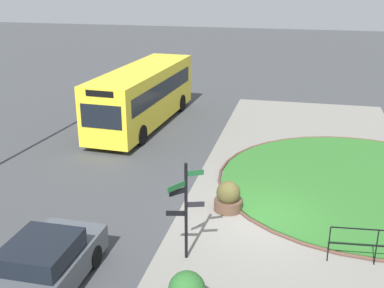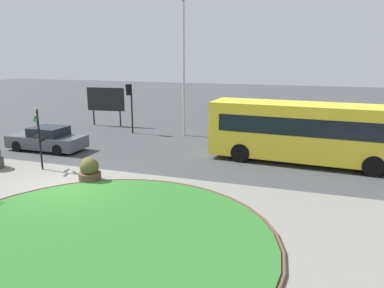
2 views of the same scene
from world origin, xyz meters
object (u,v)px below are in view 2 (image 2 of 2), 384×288
Objects in this scene: car_near_lane at (47,139)px; planter_kerbside at (90,171)px; traffic_light_near at (130,97)px; lamppost_tall at (184,65)px; bus_yellow at (307,132)px; billboard_left at (106,100)px; signpost_directional at (39,135)px.

car_near_lane reaches higher than planter_kerbside.
traffic_light_near is 4.59m from lamppost_tall.
planter_kerbside is (-8.99, -6.11, -1.18)m from bus_yellow.
traffic_light_near is 1.13× the size of billboard_left.
signpost_directional is 13.37m from bus_yellow.
billboard_left is (-7.13, 1.52, -2.85)m from lamppost_tall.
planter_kerbside is (5.60, -4.02, -0.16)m from car_near_lane.
car_near_lane is 8.18m from billboard_left.
planter_kerbside is at bearing -93.67° from lamppost_tall.
traffic_light_near is at bearing 90.11° from signpost_directional.
signpost_directional is at bearing 27.19° from bus_yellow.
lamppost_tall is at bearing 86.33° from planter_kerbside.
lamppost_tall is 11.42m from planter_kerbside.
planter_kerbside is (3.25, -0.74, -1.24)m from signpost_directional.
lamppost_tall is (-8.32, 4.40, 3.22)m from bus_yellow.
planter_kerbside is at bearing 144.19° from car_near_lane.
billboard_left reaches higher than car_near_lane.
car_near_lane is 6.90m from planter_kerbside.
bus_yellow is 10.94m from planter_kerbside.
bus_yellow is 2.85× the size of traffic_light_near.
lamppost_tall is (3.93, 9.77, 3.16)m from signpost_directional.
bus_yellow is 3.21× the size of billboard_left.
billboard_left is at bearing -41.69° from traffic_light_near.
car_near_lane is 1.47× the size of billboard_left.
signpost_directional is 2.74× the size of planter_kerbside.
signpost_directional is 9.32m from traffic_light_near.
car_near_lane is at bearing 11.67° from bus_yellow.
car_near_lane is at bearing -90.29° from billboard_left.
signpost_directional reaches higher than planter_kerbside.
bus_yellow reaches higher than billboard_left.
planter_kerbside is at bearing 37.71° from bus_yellow.
signpost_directional is 11.74m from billboard_left.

